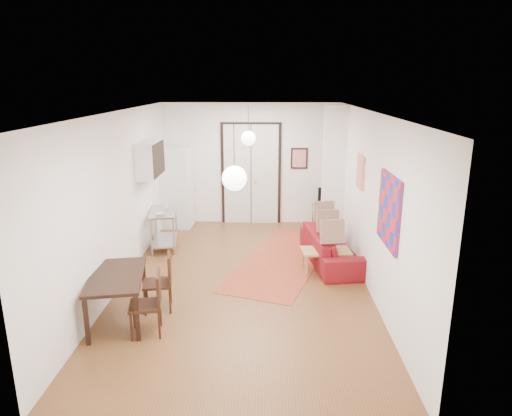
{
  "coord_description": "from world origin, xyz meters",
  "views": [
    {
      "loc": [
        0.39,
        -7.33,
        3.36
      ],
      "look_at": [
        0.2,
        0.28,
        1.25
      ],
      "focal_mm": 32.0,
      "sensor_mm": 36.0,
      "label": 1
    }
  ],
  "objects_px": {
    "dining_table": "(116,280)",
    "kitchen_counter": "(164,225)",
    "sofa": "(332,247)",
    "dining_chair_far": "(147,297)",
    "dining_chair_near": "(158,276)",
    "black_side_chair": "(324,201)",
    "coffee_table": "(326,253)",
    "fridge": "(177,187)"
  },
  "relations": [
    {
      "from": "coffee_table",
      "to": "kitchen_counter",
      "type": "relative_size",
      "value": 0.84
    },
    {
      "from": "kitchen_counter",
      "to": "dining_table",
      "type": "bearing_deg",
      "value": -98.0
    },
    {
      "from": "kitchen_counter",
      "to": "dining_chair_near",
      "type": "relative_size",
      "value": 1.23
    },
    {
      "from": "kitchen_counter",
      "to": "black_side_chair",
      "type": "relative_size",
      "value": 1.08
    },
    {
      "from": "sofa",
      "to": "fridge",
      "type": "xyz_separation_m",
      "value": [
        -3.38,
        2.23,
        0.65
      ]
    },
    {
      "from": "fridge",
      "to": "black_side_chair",
      "type": "bearing_deg",
      "value": 4.85
    },
    {
      "from": "sofa",
      "to": "coffee_table",
      "type": "bearing_deg",
      "value": 150.35
    },
    {
      "from": "dining_chair_near",
      "to": "sofa",
      "type": "bearing_deg",
      "value": 112.52
    },
    {
      "from": "kitchen_counter",
      "to": "dining_chair_far",
      "type": "bearing_deg",
      "value": -89.56
    },
    {
      "from": "dining_chair_near",
      "to": "black_side_chair",
      "type": "relative_size",
      "value": 0.87
    },
    {
      "from": "dining_chair_near",
      "to": "dining_chair_far",
      "type": "distance_m",
      "value": 0.7
    },
    {
      "from": "dining_chair_far",
      "to": "black_side_chair",
      "type": "xyz_separation_m",
      "value": [
        3.01,
        4.91,
        0.09
      ]
    },
    {
      "from": "dining_chair_near",
      "to": "black_side_chair",
      "type": "xyz_separation_m",
      "value": [
        3.01,
        4.21,
        0.09
      ]
    },
    {
      "from": "fridge",
      "to": "dining_chair_near",
      "type": "xyz_separation_m",
      "value": [
        0.49,
        -4.11,
        -0.44
      ]
    },
    {
      "from": "sofa",
      "to": "coffee_table",
      "type": "relative_size",
      "value": 2.23
    },
    {
      "from": "dining_chair_far",
      "to": "sofa",
      "type": "bearing_deg",
      "value": 121.22
    },
    {
      "from": "dining_table",
      "to": "dining_chair_far",
      "type": "relative_size",
      "value": 1.58
    },
    {
      "from": "coffee_table",
      "to": "dining_chair_far",
      "type": "xyz_separation_m",
      "value": [
        -2.74,
        -2.19,
        0.17
      ]
    },
    {
      "from": "sofa",
      "to": "dining_chair_far",
      "type": "height_order",
      "value": "dining_chair_far"
    },
    {
      "from": "kitchen_counter",
      "to": "coffee_table",
      "type": "bearing_deg",
      "value": -27.27
    },
    {
      "from": "sofa",
      "to": "dining_chair_far",
      "type": "distance_m",
      "value": 3.89
    },
    {
      "from": "sofa",
      "to": "dining_table",
      "type": "relative_size",
      "value": 1.46
    },
    {
      "from": "fridge",
      "to": "black_side_chair",
      "type": "distance_m",
      "value": 3.51
    },
    {
      "from": "kitchen_counter",
      "to": "dining_chair_far",
      "type": "xyz_separation_m",
      "value": [
        0.49,
        -3.32,
        0.02
      ]
    },
    {
      "from": "coffee_table",
      "to": "black_side_chair",
      "type": "height_order",
      "value": "black_side_chair"
    },
    {
      "from": "sofa",
      "to": "black_side_chair",
      "type": "height_order",
      "value": "black_side_chair"
    },
    {
      "from": "kitchen_counter",
      "to": "black_side_chair",
      "type": "distance_m",
      "value": 3.85
    },
    {
      "from": "sofa",
      "to": "black_side_chair",
      "type": "distance_m",
      "value": 2.35
    },
    {
      "from": "dining_chair_far",
      "to": "black_side_chair",
      "type": "height_order",
      "value": "black_side_chair"
    },
    {
      "from": "coffee_table",
      "to": "dining_chair_near",
      "type": "bearing_deg",
      "value": -151.48
    },
    {
      "from": "sofa",
      "to": "black_side_chair",
      "type": "bearing_deg",
      "value": -10.81
    },
    {
      "from": "dining_table",
      "to": "kitchen_counter",
      "type": "bearing_deg",
      "value": 90.0
    },
    {
      "from": "fridge",
      "to": "dining_chair_far",
      "type": "height_order",
      "value": "fridge"
    },
    {
      "from": "sofa",
      "to": "dining_chair_far",
      "type": "bearing_deg",
      "value": 123.76
    },
    {
      "from": "dining_table",
      "to": "dining_chair_far",
      "type": "xyz_separation_m",
      "value": [
        0.49,
        -0.26,
        -0.13
      ]
    },
    {
      "from": "dining_table",
      "to": "black_side_chair",
      "type": "height_order",
      "value": "black_side_chair"
    },
    {
      "from": "fridge",
      "to": "dining_chair_far",
      "type": "bearing_deg",
      "value": -81.0
    },
    {
      "from": "sofa",
      "to": "dining_table",
      "type": "height_order",
      "value": "dining_table"
    },
    {
      "from": "sofa",
      "to": "kitchen_counter",
      "type": "distance_m",
      "value": 3.47
    },
    {
      "from": "black_side_chair",
      "to": "dining_table",
      "type": "bearing_deg",
      "value": 41.03
    },
    {
      "from": "sofa",
      "to": "kitchen_counter",
      "type": "relative_size",
      "value": 1.87
    },
    {
      "from": "coffee_table",
      "to": "kitchen_counter",
      "type": "bearing_deg",
      "value": 160.73
    }
  ]
}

